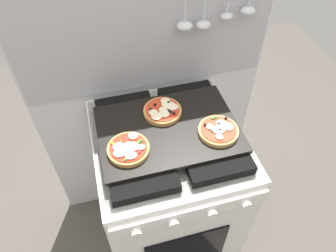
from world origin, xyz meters
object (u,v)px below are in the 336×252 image
(baking_tray, at_px, (168,129))
(stove, at_px, (168,191))
(pizza_left, at_px, (128,149))
(pizza_right, at_px, (219,130))
(pizza_center, at_px, (163,111))

(baking_tray, bearing_deg, stove, -90.00)
(stove, height_order, pizza_left, pizza_left)
(stove, bearing_deg, pizza_left, -157.08)
(stove, distance_m, baking_tray, 0.46)
(pizza_left, distance_m, pizza_right, 0.35)
(pizza_left, bearing_deg, pizza_center, 42.68)
(pizza_left, xyz_separation_m, pizza_center, (0.17, 0.16, 0.00))
(pizza_left, bearing_deg, baking_tray, 23.39)
(pizza_right, distance_m, pizza_center, 0.24)
(stove, bearing_deg, pizza_right, -22.18)
(pizza_left, bearing_deg, pizza_right, -0.31)
(stove, xyz_separation_m, baking_tray, (0.00, 0.00, 0.46))
(stove, xyz_separation_m, pizza_right, (0.18, -0.07, 0.48))
(stove, xyz_separation_m, pizza_center, (0.00, 0.09, 0.48))
(pizza_center, bearing_deg, pizza_left, -137.32)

